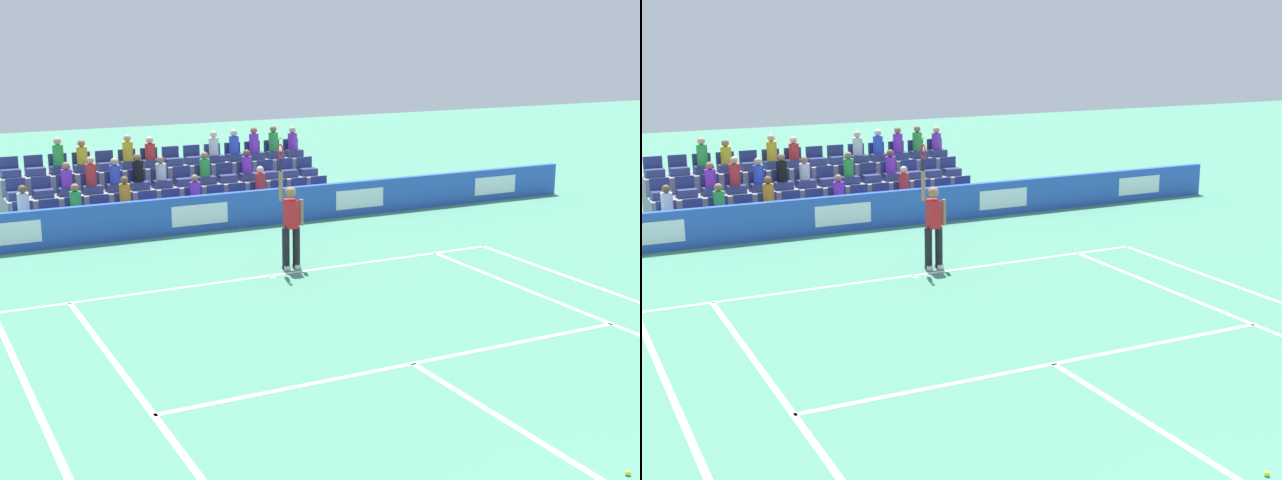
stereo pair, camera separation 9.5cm
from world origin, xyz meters
TOP-DOWN VIEW (x-y plane):
  - line_baseline at (0.00, -11.89)m, footprint 10.97×0.10m
  - line_service at (0.00, -6.40)m, footprint 8.23×0.10m
  - line_centre_service at (0.00, -3.20)m, footprint 0.10×6.40m
  - line_singles_sideline_left at (4.12, -5.95)m, footprint 0.10×11.89m
  - line_singles_sideline_right at (-4.12, -5.95)m, footprint 0.10×11.89m
  - line_doubles_sideline_left at (5.49, -5.95)m, footprint 0.10×11.89m
  - line_centre_mark at (0.00, -11.79)m, footprint 0.10×0.20m
  - sponsor_barrier at (-0.00, -16.36)m, footprint 22.93×0.22m
  - tennis_player at (-0.63, -12.22)m, footprint 0.53×0.37m
  - stadium_stand at (0.01, -18.68)m, footprint 8.68×2.85m
  - loose_tennis_ball at (-0.36, -2.33)m, footprint 0.07×0.07m

SIDE VIEW (x-z plane):
  - line_baseline at x=0.00m, z-range 0.00..0.01m
  - line_service at x=0.00m, z-range 0.00..0.01m
  - line_centre_service at x=0.00m, z-range 0.00..0.01m
  - line_singles_sideline_left at x=4.12m, z-range 0.00..0.01m
  - line_singles_sideline_right at x=-4.12m, z-range 0.00..0.01m
  - line_doubles_sideline_left at x=5.49m, z-range 0.00..0.01m
  - line_centre_mark at x=0.00m, z-range 0.00..0.01m
  - loose_tennis_ball at x=-0.36m, z-range 0.00..0.07m
  - sponsor_barrier at x=0.00m, z-range 0.00..0.93m
  - stadium_stand at x=0.01m, z-range -0.53..1.67m
  - tennis_player at x=-0.63m, z-range -0.43..2.42m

